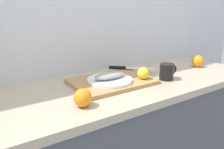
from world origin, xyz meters
The scene contains 9 objects.
back_wall centered at (0.00, 0.33, 1.25)m, with size 3.20×0.05×2.50m, color silver.
cutting_board centered at (0.08, 0.03, 0.91)m, with size 0.45×0.32×0.02m, color tan.
white_plate centered at (0.05, 0.01, 0.93)m, with size 0.25×0.25×0.01m, color white.
fish_fillet centered at (0.05, 0.01, 0.95)m, with size 0.19×0.08×0.04m, color #999E99.
chef_knife centered at (0.27, 0.16, 0.93)m, with size 0.24×0.21×0.02m.
lemon_0 centered at (0.24, -0.06, 0.95)m, with size 0.07×0.07×0.07m, color yellow.
coffee_mug_0 centered at (0.39, -0.09, 0.95)m, with size 0.12×0.08×0.10m.
orange_1 centered at (0.78, -0.01, 0.94)m, with size 0.08×0.08×0.08m, color orange.
orange_3 centered at (-0.19, -0.16, 0.94)m, with size 0.08×0.08×0.08m, color orange.
Camera 1 is at (-0.56, -0.97, 1.32)m, focal length 35.47 mm.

